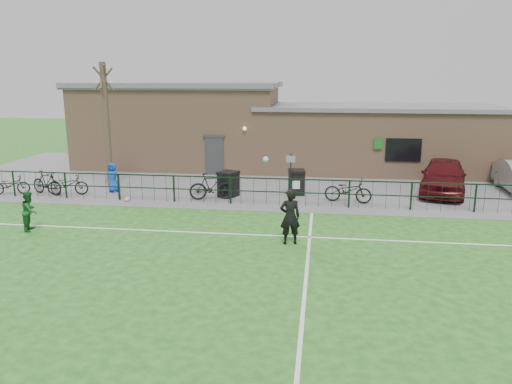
# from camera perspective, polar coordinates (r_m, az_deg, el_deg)

# --- Properties ---
(ground) EXTENTS (90.00, 90.00, 0.00)m
(ground) POSITION_cam_1_polar(r_m,az_deg,el_deg) (13.78, -2.80, -10.14)
(ground) COLOR #225E1B
(ground) RESTS_ON ground
(paving_strip) EXTENTS (34.00, 13.00, 0.02)m
(paving_strip) POSITION_cam_1_polar(r_m,az_deg,el_deg) (26.59, 2.43, 1.56)
(paving_strip) COLOR slate
(paving_strip) RESTS_ON ground
(pitch_line_touch) EXTENTS (28.00, 0.10, 0.01)m
(pitch_line_touch) POSITION_cam_1_polar(r_m,az_deg,el_deg) (21.08, 1.01, -1.65)
(pitch_line_touch) COLOR white
(pitch_line_touch) RESTS_ON ground
(pitch_line_mid) EXTENTS (28.00, 0.10, 0.01)m
(pitch_line_mid) POSITION_cam_1_polar(r_m,az_deg,el_deg) (17.47, -0.44, -4.90)
(pitch_line_mid) COLOR white
(pitch_line_mid) RESTS_ON ground
(pitch_line_perp) EXTENTS (0.10, 16.00, 0.01)m
(pitch_line_perp) POSITION_cam_1_polar(r_m,az_deg,el_deg) (13.59, 5.66, -10.54)
(pitch_line_perp) COLOR white
(pitch_line_perp) RESTS_ON ground
(perimeter_fence) EXTENTS (28.00, 0.10, 1.20)m
(perimeter_fence) POSITION_cam_1_polar(r_m,az_deg,el_deg) (21.12, 1.08, 0.05)
(perimeter_fence) COLOR black
(perimeter_fence) RESTS_ON ground
(bare_tree) EXTENTS (0.30, 0.30, 6.00)m
(bare_tree) POSITION_cam_1_polar(r_m,az_deg,el_deg) (25.26, -16.70, 7.24)
(bare_tree) COLOR #45362A
(bare_tree) RESTS_ON ground
(wheelie_bin_left) EXTENTS (0.97, 1.02, 1.07)m
(wheelie_bin_left) POSITION_cam_1_polar(r_m,az_deg,el_deg) (22.61, -3.17, 0.82)
(wheelie_bin_left) COLOR black
(wheelie_bin_left) RESTS_ON paving_strip
(wheelie_bin_right) EXTENTS (0.81, 0.89, 1.06)m
(wheelie_bin_right) POSITION_cam_1_polar(r_m,az_deg,el_deg) (23.07, 4.65, 1.04)
(wheelie_bin_right) COLOR black
(wheelie_bin_right) RESTS_ON paving_strip
(sign_post) EXTENTS (0.06, 0.06, 2.00)m
(sign_post) POSITION_cam_1_polar(r_m,az_deg,el_deg) (22.34, 3.97, 1.87)
(sign_post) COLOR black
(sign_post) RESTS_ON paving_strip
(car_maroon) EXTENTS (3.03, 5.09, 1.62)m
(car_maroon) POSITION_cam_1_polar(r_m,az_deg,el_deg) (24.72, 20.64, 1.72)
(car_maroon) COLOR #4D0D12
(car_maroon) RESTS_ON paving_strip
(bicycle_a) EXTENTS (1.80, 1.12, 0.89)m
(bicycle_a) POSITION_cam_1_polar(r_m,az_deg,el_deg) (25.62, -26.27, 0.74)
(bicycle_a) COLOR black
(bicycle_a) RESTS_ON paving_strip
(bicycle_b) EXTENTS (1.91, 1.12, 1.11)m
(bicycle_b) POSITION_cam_1_polar(r_m,az_deg,el_deg) (24.87, -22.79, 0.98)
(bicycle_b) COLOR black
(bicycle_b) RESTS_ON paving_strip
(bicycle_c) EXTENTS (1.95, 0.97, 0.98)m
(bicycle_c) POSITION_cam_1_polar(r_m,az_deg,el_deg) (24.48, -20.72, 0.83)
(bicycle_c) COLOR black
(bicycle_c) RESTS_ON paving_strip
(bicycle_d) EXTENTS (2.07, 1.08, 1.20)m
(bicycle_d) POSITION_cam_1_polar(r_m,az_deg,el_deg) (22.09, -5.07, 0.65)
(bicycle_d) COLOR black
(bicycle_d) RESTS_ON paving_strip
(bicycle_e) EXTENTS (2.12, 1.07, 1.07)m
(bicycle_e) POSITION_cam_1_polar(r_m,az_deg,el_deg) (21.91, 10.48, 0.19)
(bicycle_e) COLOR black
(bicycle_e) RESTS_ON paving_strip
(spectator_child) EXTENTS (0.74, 0.54, 1.40)m
(spectator_child) POSITION_cam_1_polar(r_m,az_deg,el_deg) (24.33, -16.06, 1.61)
(spectator_child) COLOR blue
(spectator_child) RESTS_ON paving_strip
(goalkeeper_kick) EXTENTS (1.65, 3.48, 2.39)m
(goalkeeper_kick) POSITION_cam_1_polar(r_m,az_deg,el_deg) (16.39, 3.85, -2.70)
(goalkeeper_kick) COLOR black
(goalkeeper_kick) RESTS_ON ground
(outfield_player) EXTENTS (0.68, 0.79, 1.42)m
(outfield_player) POSITION_cam_1_polar(r_m,az_deg,el_deg) (19.54, -24.44, -1.98)
(outfield_player) COLOR #195924
(outfield_player) RESTS_ON ground
(ball_ground) EXTENTS (0.24, 0.24, 0.24)m
(ball_ground) POSITION_cam_1_polar(r_m,az_deg,el_deg) (22.52, -14.49, -0.80)
(ball_ground) COLOR white
(ball_ground) RESTS_ON ground
(clubhouse) EXTENTS (24.25, 5.40, 4.96)m
(clubhouse) POSITION_cam_1_polar(r_m,az_deg,el_deg) (29.27, 1.29, 7.06)
(clubhouse) COLOR tan
(clubhouse) RESTS_ON ground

